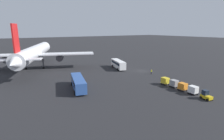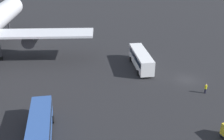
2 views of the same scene
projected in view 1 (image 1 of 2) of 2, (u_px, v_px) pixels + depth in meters
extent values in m
plane|color=#232326|center=(142.00, 71.00, 66.18)|extent=(600.00, 600.00, 0.00)
cylinder|color=silver|center=(35.00, 52.00, 69.64)|extent=(43.30, 21.29, 5.00)
cone|color=silver|center=(45.00, 46.00, 92.18)|extent=(6.88, 6.46, 4.75)
cone|color=silver|center=(14.00, 63.00, 46.86)|extent=(7.71, 6.60, 4.50)
cube|color=silver|center=(67.00, 54.00, 69.99)|extent=(13.04, 21.22, 0.44)
cube|color=red|center=(16.00, 38.00, 48.94)|extent=(4.28, 2.00, 8.01)
cube|color=silver|center=(18.00, 60.00, 49.89)|extent=(7.75, 13.24, 0.28)
cylinder|color=#38383D|center=(8.00, 59.00, 67.53)|extent=(6.00, 4.55, 2.75)
cylinder|color=#38383D|center=(60.00, 57.00, 71.07)|extent=(6.00, 4.55, 2.75)
cylinder|color=#38383D|center=(43.00, 57.00, 85.61)|extent=(0.50, 0.50, 4.00)
cylinder|color=black|center=(44.00, 60.00, 85.97)|extent=(1.02, 0.80, 0.90)
cylinder|color=#38383D|center=(26.00, 65.00, 67.95)|extent=(0.50, 0.50, 4.00)
cylinder|color=black|center=(26.00, 68.00, 68.30)|extent=(1.02, 0.80, 0.90)
cylinder|color=#38383D|center=(43.00, 64.00, 69.14)|extent=(0.50, 0.50, 4.00)
cylinder|color=black|center=(44.00, 68.00, 69.49)|extent=(1.02, 0.80, 0.90)
cube|color=white|center=(118.00, 64.00, 69.83)|extent=(11.12, 5.44, 2.87)
cube|color=#192333|center=(118.00, 63.00, 69.71)|extent=(10.30, 5.25, 0.92)
cylinder|color=black|center=(113.00, 66.00, 72.88)|extent=(1.04, 0.56, 1.00)
cylinder|color=black|center=(119.00, 65.00, 73.65)|extent=(1.04, 0.56, 1.00)
cylinder|color=black|center=(118.00, 69.00, 66.64)|extent=(1.04, 0.56, 1.00)
cylinder|color=black|center=(124.00, 69.00, 67.41)|extent=(1.04, 0.56, 1.00)
cube|color=#2D5199|center=(78.00, 83.00, 45.84)|extent=(11.99, 5.60, 2.72)
cube|color=#192333|center=(78.00, 81.00, 45.73)|extent=(11.09, 5.40, 0.87)
cylinder|color=black|center=(72.00, 84.00, 49.07)|extent=(1.04, 0.55, 1.00)
cylinder|color=black|center=(82.00, 83.00, 49.92)|extent=(1.04, 0.55, 1.00)
cylinder|color=black|center=(74.00, 93.00, 42.36)|extent=(1.04, 0.55, 1.00)
cylinder|color=black|center=(86.00, 91.00, 43.21)|extent=(1.04, 0.55, 1.00)
cube|color=gold|center=(206.00, 97.00, 39.28)|extent=(2.59, 1.69, 0.70)
cube|color=#192333|center=(205.00, 92.00, 39.45)|extent=(1.26, 1.34, 1.10)
cylinder|color=black|center=(201.00, 97.00, 39.85)|extent=(0.63, 0.32, 0.60)
cylinder|color=black|center=(205.00, 97.00, 40.37)|extent=(0.63, 0.32, 0.60)
cylinder|color=black|center=(207.00, 100.00, 38.34)|extent=(0.63, 0.32, 0.60)
cylinder|color=black|center=(212.00, 99.00, 38.87)|extent=(0.63, 0.32, 0.60)
cylinder|color=#1E1E2D|center=(151.00, 73.00, 61.49)|extent=(0.32, 0.32, 0.85)
cylinder|color=yellow|center=(151.00, 71.00, 61.32)|extent=(0.38, 0.38, 0.65)
sphere|color=tan|center=(151.00, 70.00, 61.22)|extent=(0.24, 0.24, 0.24)
cube|color=#38383D|center=(193.00, 93.00, 42.50)|extent=(2.05, 1.75, 0.10)
cube|color=silver|center=(193.00, 89.00, 42.31)|extent=(1.95, 1.66, 1.60)
cylinder|color=black|center=(188.00, 93.00, 42.87)|extent=(0.36, 0.13, 0.36)
cylinder|color=black|center=(192.00, 92.00, 43.51)|extent=(0.36, 0.13, 0.36)
cylinder|color=black|center=(194.00, 95.00, 41.60)|extent=(0.36, 0.13, 0.36)
cylinder|color=black|center=(197.00, 94.00, 42.24)|extent=(0.36, 0.13, 0.36)
cube|color=#38383D|center=(182.00, 89.00, 44.92)|extent=(2.05, 1.75, 0.10)
cube|color=orange|center=(183.00, 86.00, 44.73)|extent=(1.95, 1.66, 1.60)
cylinder|color=black|center=(178.00, 90.00, 45.29)|extent=(0.36, 0.13, 0.36)
cylinder|color=black|center=(181.00, 89.00, 45.93)|extent=(0.36, 0.13, 0.36)
cylinder|color=black|center=(183.00, 91.00, 44.02)|extent=(0.36, 0.13, 0.36)
cylinder|color=black|center=(186.00, 91.00, 44.66)|extent=(0.36, 0.13, 0.36)
cube|color=#38383D|center=(174.00, 86.00, 47.52)|extent=(2.05, 1.75, 0.10)
cube|color=gray|center=(174.00, 83.00, 47.33)|extent=(1.95, 1.66, 1.60)
cylinder|color=black|center=(170.00, 86.00, 47.89)|extent=(0.36, 0.13, 0.36)
cylinder|color=black|center=(173.00, 86.00, 48.53)|extent=(0.36, 0.13, 0.36)
cylinder|color=black|center=(174.00, 88.00, 46.62)|extent=(0.36, 0.13, 0.36)
cylinder|color=black|center=(178.00, 87.00, 47.26)|extent=(0.36, 0.13, 0.36)
cube|color=#38383D|center=(165.00, 83.00, 49.88)|extent=(2.05, 1.75, 0.10)
cube|color=gold|center=(165.00, 80.00, 49.69)|extent=(1.95, 1.66, 1.60)
cylinder|color=black|center=(161.00, 84.00, 50.25)|extent=(0.36, 0.13, 0.36)
cylinder|color=black|center=(164.00, 83.00, 50.89)|extent=(0.36, 0.13, 0.36)
cylinder|color=black|center=(165.00, 85.00, 48.98)|extent=(0.36, 0.13, 0.36)
cylinder|color=black|center=(169.00, 84.00, 49.62)|extent=(0.36, 0.13, 0.36)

